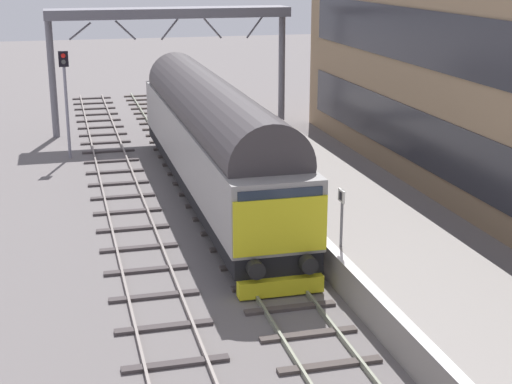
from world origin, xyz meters
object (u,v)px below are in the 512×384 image
object	(u,v)px
diesel_locomotive	(211,135)
platform_number_sign	(342,208)
signal_post_near	(66,93)
waiting_passenger	(296,150)

from	to	relation	value
diesel_locomotive	platform_number_sign	bearing A→B (deg)	-77.15
signal_post_near	platform_number_sign	bearing A→B (deg)	-66.46
diesel_locomotive	platform_number_sign	world-z (taller)	diesel_locomotive
signal_post_near	platform_number_sign	size ratio (longest dim) A/B	2.95
signal_post_near	platform_number_sign	world-z (taller)	signal_post_near
diesel_locomotive	platform_number_sign	xyz separation A→B (m)	(2.02, -8.87, -0.34)
signal_post_near	platform_number_sign	xyz separation A→B (m)	(7.27, -16.68, -0.93)
platform_number_sign	waiting_passenger	distance (m)	7.71
diesel_locomotive	signal_post_near	bearing A→B (deg)	123.87
platform_number_sign	waiting_passenger	xyz separation A→B (m)	(1.01, 7.64, -0.15)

